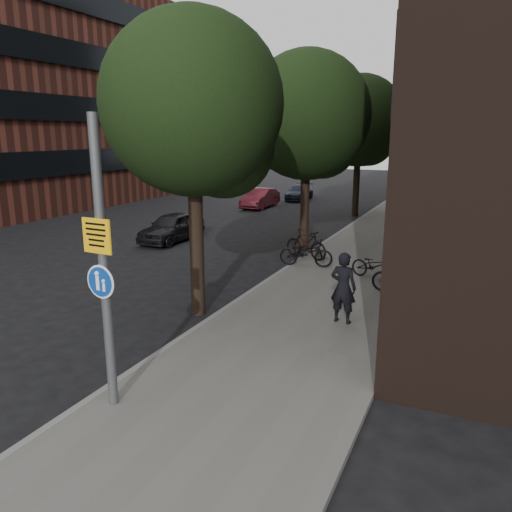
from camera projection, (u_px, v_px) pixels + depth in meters
The scene contains 15 objects.
ground at pixel (195, 425), 8.14m from camera, with size 120.00×120.00×0.00m, color black.
sidewalk at pixel (355, 272), 16.88m from camera, with size 4.50×60.00×0.12m, color #5F5D58.
curb_edge at pixel (292, 265), 17.78m from camera, with size 0.15×60.00×0.13m, color slate.
street_tree_near at pixel (198, 113), 12.04m from camera, with size 4.40×4.40×7.50m.
street_tree_mid at pixel (310, 121), 19.56m from camera, with size 5.00×5.00×7.80m.
street_tree_far at pixel (361, 124), 27.52m from camera, with size 5.00×5.00×7.80m.
signpost at pixel (104, 266), 8.00m from camera, with size 0.56×0.16×4.82m.
pedestrian at pixel (343, 288), 12.04m from camera, with size 0.64×0.42×1.76m, color black.
parked_bike_facade_near at pixel (375, 266), 15.78m from camera, with size 0.57×1.64×0.86m, color black.
parked_bike_facade_far at pixel (400, 277), 14.33m from camera, with size 0.45×1.59×0.96m, color black.
parked_bike_curb_near at pixel (306, 253), 17.28m from camera, with size 0.64×1.85×0.97m, color black.
parked_bike_curb_far at pixel (306, 244), 18.34m from camera, with size 0.51×1.81×1.09m, color black.
parked_car_near at pixel (172, 227), 21.84m from camera, with size 1.49×3.69×1.26m, color black.
parked_car_mid at pixel (260, 198), 31.65m from camera, with size 1.30×3.73×1.23m, color #521720.
parked_car_far at pixel (299, 192), 35.58m from camera, with size 1.49×3.67×1.06m, color #1C2034.
Camera 1 is at (3.89, -6.20, 4.63)m, focal length 35.00 mm.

